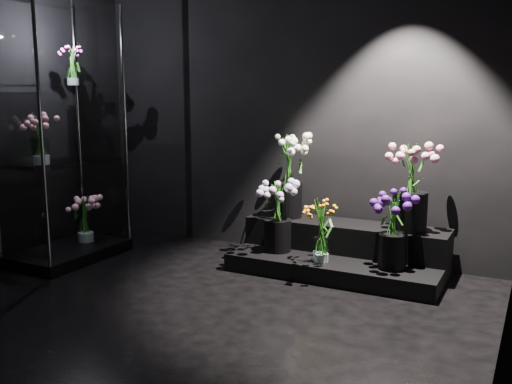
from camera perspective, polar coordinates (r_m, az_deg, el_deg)
The scene contains 13 objects.
floor at distance 3.90m, azimuth -9.22°, elevation -12.95°, with size 4.00×4.00×0.00m, color black.
wall_back at distance 5.33m, azimuth 3.26°, elevation 8.82°, with size 4.00×4.00×0.00m, color black.
wall_right at distance 2.88m, azimuth 24.18°, elevation 6.84°, with size 4.00×4.00×0.00m, color black.
display_riser at distance 4.96m, azimuth 8.47°, elevation -5.89°, with size 1.76×0.78×0.39m.
display_case at distance 5.34m, azimuth -18.82°, elevation 5.54°, with size 0.62×1.04×2.29m.
bouquet_orange_bells at distance 4.63m, azimuth 6.56°, elevation -3.82°, with size 0.34×0.34×0.52m.
bouquet_lilac at distance 4.90m, azimuth 2.19°, elevation -1.91°, with size 0.42×0.42×0.61m.
bouquet_purple at distance 4.54m, azimuth 13.59°, elevation -3.25°, with size 0.41×0.41×0.60m.
bouquet_cream_roses at distance 5.10m, azimuth 3.27°, elevation 2.18°, with size 0.45×0.45×0.73m.
bouquet_pink_roses at distance 4.76m, azimuth 15.24°, elevation 0.94°, with size 0.42×0.42×0.72m.
bouquet_case_pink at distance 5.23m, azimuth -20.79°, elevation 4.92°, with size 0.35×0.35×0.41m.
bouquet_case_magenta at distance 5.47m, azimuth -17.91°, elevation 12.07°, with size 0.27×0.27×0.36m.
bouquet_case_base_pink at distance 5.61m, azimuth -16.75°, elevation -2.50°, with size 0.41×0.41×0.43m.
Camera 1 is at (2.15, -2.88, 1.52)m, focal length 40.00 mm.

